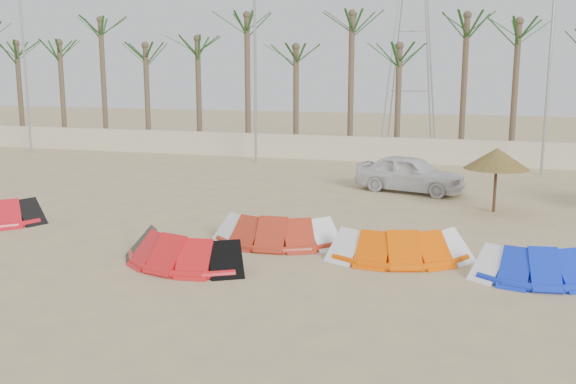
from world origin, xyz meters
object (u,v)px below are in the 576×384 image
(kite_red_mid, at_px, (187,247))
(parasol_left, at_px, (497,159))
(kite_red_right, at_px, (279,228))
(kite_orange, at_px, (402,242))
(kite_blue, at_px, (539,261))
(car, at_px, (410,174))

(kite_red_mid, relative_size, parasol_left, 1.70)
(kite_red_mid, distance_m, parasol_left, 11.30)
(kite_red_right, relative_size, kite_orange, 0.94)
(kite_red_mid, height_order, kite_blue, same)
(parasol_left, bearing_deg, kite_red_mid, -131.66)
(car, bearing_deg, kite_red_right, 178.59)
(kite_orange, xyz_separation_m, car, (-0.81, 9.22, 0.31))
(parasol_left, bearing_deg, kite_red_right, -134.87)
(kite_red_mid, height_order, parasol_left, parasol_left)
(kite_red_right, xyz_separation_m, kite_blue, (6.73, -1.27, -0.00))
(kite_orange, relative_size, kite_blue, 1.22)
(kite_red_right, xyz_separation_m, car, (2.67, 8.72, 0.31))
(kite_blue, bearing_deg, kite_red_mid, -171.48)
(kite_red_right, bearing_deg, car, 72.96)
(kite_red_right, bearing_deg, parasol_left, 45.13)
(kite_orange, bearing_deg, kite_blue, -13.32)
(kite_blue, height_order, parasol_left, parasol_left)
(kite_red_right, bearing_deg, kite_orange, -8.24)
(kite_red_right, distance_m, parasol_left, 8.38)
(kite_red_right, height_order, parasol_left, parasol_left)
(kite_red_mid, relative_size, kite_orange, 0.97)
(kite_red_right, relative_size, parasol_left, 1.63)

